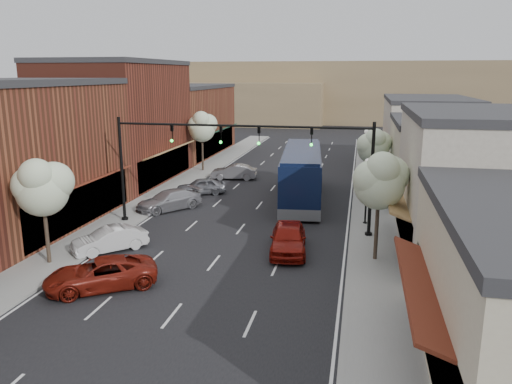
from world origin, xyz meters
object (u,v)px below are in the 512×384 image
Objects in this scene: signal_mast_left at (155,155)px; tree_right_near at (380,180)px; parked_car_b at (110,240)px; parked_car_c at (169,200)px; tree_left_near at (42,186)px; parked_car_a at (101,274)px; signal_mast_right at (331,161)px; lamp_post_near at (367,181)px; tree_left_far at (202,126)px; parked_car_d at (201,186)px; coach_bus at (302,174)px; tree_right_far at (374,145)px; red_hatchback at (288,238)px; parked_car_e at (234,172)px; lamp_post_far at (366,144)px.

tree_right_near is at bearing -16.19° from signal_mast_left.
parked_car_b is 8.89m from parked_car_c.
tree_left_near is 1.13× the size of parked_car_a.
signal_mast_right is 11.24m from signal_mast_left.
tree_right_near is 1.34× the size of lamp_post_near.
tree_left_far is 1.49× the size of parked_car_b.
tree_left_near is 17.21m from parked_car_d.
signal_mast_left reaches higher than tree_right_near.
signal_mast_left reaches higher than coach_bus.
red_hatchback is at bearing -107.00° from tree_right_far.
signal_mast_left is 15.48m from parked_car_e.
signal_mast_right reaches higher than coach_bus.
signal_mast_left is 8.48m from tree_left_near.
lamp_post_far is at bearing 93.88° from tree_right_far.
parked_car_b is at bearing -174.52° from tree_right_near.
lamp_post_far is at bearing 61.49° from coach_bus.
tree_left_far is at bearing 138.14° from parked_car_b.
tree_right_near is 16.78m from parked_car_c.
parked_car_d is at bearing 119.77° from red_hatchback.
red_hatchback is at bearing 2.12° from parked_car_c.
parked_car_e reaches higher than parked_car_d.
signal_mast_left is at bearing -12.06° from parked_car_e.
tree_right_near is 19.04m from parked_car_d.
parked_car_b is (-14.00, -7.95, -2.33)m from lamp_post_near.
signal_mast_left is at bearing -169.44° from lamp_post_near.
parked_car_b is (-2.00, 4.64, -0.02)m from parked_car_a.
tree_right_far is at bearing 79.34° from parked_car_d.
tree_left_near is at bearing -166.45° from tree_right_near.
lamp_post_far is (-0.55, 8.06, -0.99)m from tree_right_far.
tree_right_far reaches higher than parked_car_e.
tree_left_far is 1.44× the size of parked_car_e.
tree_right_near reaches higher than tree_right_far.
signal_mast_left is at bearing -42.66° from parked_car_c.
coach_bus is (11.13, -9.58, -2.52)m from tree_left_far.
parked_car_a is (-12.00, -12.60, -2.30)m from lamp_post_near.
coach_bus is at bearing 40.60° from parked_car_e.
tree_right_near is 1.20× the size of parked_car_c.
tree_left_far is (-16.60, 6.00, 0.61)m from tree_right_far.
signal_mast_left is at bearing 163.81° from tree_right_near.
tree_right_far is 1.22× the size of lamp_post_far.
tree_left_far is 15.16m from parked_car_c.
tree_left_far is at bearing 98.35° from signal_mast_left.
tree_left_far is 16.26m from lamp_post_far.
signal_mast_left is 12.19m from coach_bus.
parked_car_d is (-9.01, 12.14, -0.14)m from red_hatchback.
tree_left_near is 19.25m from lamp_post_near.
signal_mast_left is at bearing -81.65° from tree_left_far.
red_hatchback is at bearing 95.71° from parked_car_a.
signal_mast_right is 1.93× the size of parked_car_e.
tree_right_far is at bearing 68.10° from parked_car_c.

